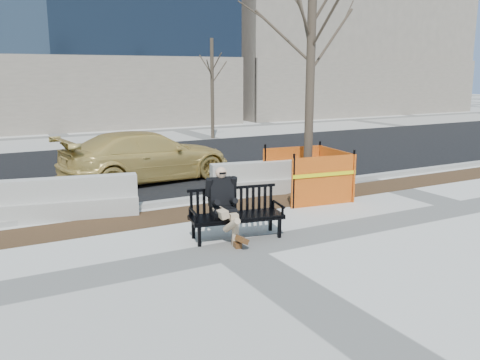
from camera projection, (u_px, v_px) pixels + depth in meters
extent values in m
plane|color=beige|center=(233.00, 250.00, 9.15)|extent=(120.00, 120.00, 0.00)
cube|color=#47301C|center=(180.00, 215.00, 11.39)|extent=(40.00, 1.20, 0.02)
cube|color=black|center=(110.00, 169.00, 16.73)|extent=(60.00, 10.40, 0.01)
cube|color=#9E9B93|center=(165.00, 203.00, 12.20)|extent=(60.00, 0.25, 0.12)
imported|color=tan|center=(148.00, 181.00, 14.94)|extent=(5.30, 2.69, 1.47)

